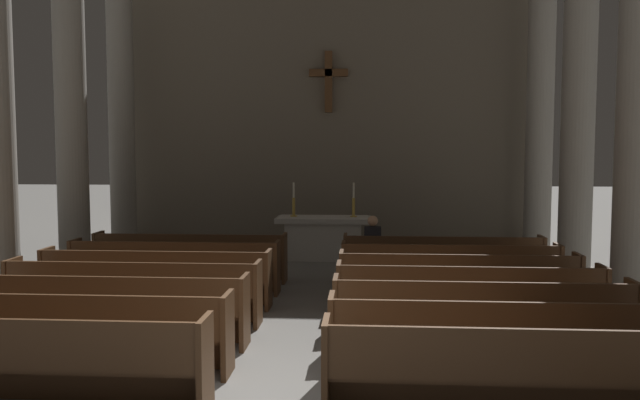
{
  "coord_description": "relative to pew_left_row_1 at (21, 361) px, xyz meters",
  "views": [
    {
      "loc": [
        0.95,
        -6.01,
        2.56
      ],
      "look_at": [
        0.0,
        7.63,
        1.49
      ],
      "focal_mm": 35.9,
      "sensor_mm": 36.0,
      "label": 1
    }
  ],
  "objects": [
    {
      "name": "pew_left_row_1",
      "position": [
        0.0,
        0.0,
        0.0
      ],
      "size": [
        3.76,
        0.5,
        0.95
      ],
      "color": "brown",
      "rests_on": "ground"
    },
    {
      "name": "pew_left_row_2",
      "position": [
        0.0,
        1.03,
        0.0
      ],
      "size": [
        3.76,
        0.5,
        0.95
      ],
      "color": "brown",
      "rests_on": "ground"
    },
    {
      "name": "pew_left_row_3",
      "position": [
        0.0,
        2.06,
        0.0
      ],
      "size": [
        3.76,
        0.5,
        0.95
      ],
      "color": "brown",
      "rests_on": "ground"
    },
    {
      "name": "pew_left_row_4",
      "position": [
        0.0,
        3.09,
        0.0
      ],
      "size": [
        3.76,
        0.5,
        0.95
      ],
      "color": "brown",
      "rests_on": "ground"
    },
    {
      "name": "pew_left_row_5",
      "position": [
        0.0,
        4.12,
        0.0
      ],
      "size": [
        3.76,
        0.5,
        0.95
      ],
      "color": "brown",
      "rests_on": "ground"
    },
    {
      "name": "pew_left_row_6",
      "position": [
        0.0,
        5.15,
        0.0
      ],
      "size": [
        3.76,
        0.5,
        0.95
      ],
      "color": "brown",
      "rests_on": "ground"
    },
    {
      "name": "pew_left_row_7",
      "position": [
        0.0,
        6.18,
        0.0
      ],
      "size": [
        3.76,
        0.5,
        0.95
      ],
      "color": "brown",
      "rests_on": "ground"
    },
    {
      "name": "pew_right_row_1",
      "position": [
        4.88,
        0.0,
        0.0
      ],
      "size": [
        3.76,
        0.5,
        0.95
      ],
      "color": "brown",
      "rests_on": "ground"
    },
    {
      "name": "pew_right_row_2",
      "position": [
        4.88,
        1.03,
        0.0
      ],
      "size": [
        3.76,
        0.5,
        0.95
      ],
      "color": "brown",
      "rests_on": "ground"
    },
    {
      "name": "pew_right_row_3",
      "position": [
        4.88,
        2.06,
        0.0
      ],
      "size": [
        3.76,
        0.5,
        0.95
      ],
      "color": "brown",
      "rests_on": "ground"
    },
    {
      "name": "pew_right_row_4",
      "position": [
        4.88,
        3.09,
        0.0
      ],
      "size": [
        3.76,
        0.5,
        0.95
      ],
      "color": "brown",
      "rests_on": "ground"
    },
    {
      "name": "pew_right_row_5",
      "position": [
        4.88,
        4.12,
        0.0
      ],
      "size": [
        3.76,
        0.5,
        0.95
      ],
      "color": "brown",
      "rests_on": "ground"
    },
    {
      "name": "pew_right_row_6",
      "position": [
        4.88,
        5.15,
        0.0
      ],
      "size": [
        3.76,
        0.5,
        0.95
      ],
      "color": "brown",
      "rests_on": "ground"
    },
    {
      "name": "pew_right_row_7",
      "position": [
        4.88,
        6.18,
        0.0
      ],
      "size": [
        3.76,
        0.5,
        0.95
      ],
      "color": "brown",
      "rests_on": "ground"
    },
    {
      "name": "column_right_second",
      "position": [
        7.56,
        4.19,
        3.19
      ],
      "size": [
        0.96,
        0.96,
        7.52
      ],
      "color": "#9E998E",
      "rests_on": "ground"
    },
    {
      "name": "column_left_third",
      "position": [
        -2.68,
        6.96,
        3.19
      ],
      "size": [
        0.96,
        0.96,
        7.52
      ],
      "color": "#9E998E",
      "rests_on": "ground"
    },
    {
      "name": "column_right_third",
      "position": [
        7.56,
        6.96,
        3.19
      ],
      "size": [
        0.96,
        0.96,
        7.52
      ],
      "color": "#9E998E",
      "rests_on": "ground"
    },
    {
      "name": "column_left_fourth",
      "position": [
        -2.68,
        9.73,
        3.19
      ],
      "size": [
        0.96,
        0.96,
        7.52
      ],
      "color": "#9E998E",
      "rests_on": "ground"
    },
    {
      "name": "column_right_fourth",
      "position": [
        7.56,
        9.73,
        3.19
      ],
      "size": [
        0.96,
        0.96,
        7.52
      ],
      "color": "#9E998E",
      "rests_on": "ground"
    },
    {
      "name": "altar",
      "position": [
        2.44,
        8.85,
        0.06
      ],
      "size": [
        2.2,
        0.9,
        1.01
      ],
      "color": "#BCB7AD",
      "rests_on": "ground"
    },
    {
      "name": "candlestick_left",
      "position": [
        1.74,
        8.85,
        0.8
      ],
      "size": [
        0.16,
        0.16,
        0.8
      ],
      "color": "#B79338",
      "rests_on": "altar"
    },
    {
      "name": "candlestick_right",
      "position": [
        3.14,
        8.85,
        0.8
      ],
      "size": [
        0.16,
        0.16,
        0.8
      ],
      "color": "#B79338",
      "rests_on": "altar"
    },
    {
      "name": "apse_with_cross",
      "position": [
        2.44,
        11.12,
        3.47
      ],
      "size": [
        11.27,
        0.44,
        7.89
      ],
      "color": "#706656",
      "rests_on": "ground"
    },
    {
      "name": "lone_worshipper",
      "position": [
        3.55,
        6.22,
        0.22
      ],
      "size": [
        0.32,
        0.43,
        1.32
      ],
      "color": "#26262B",
      "rests_on": "ground"
    }
  ]
}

